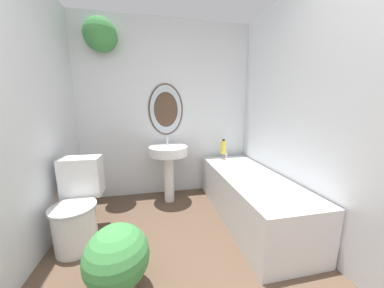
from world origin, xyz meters
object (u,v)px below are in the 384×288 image
Objects in this scene: toilet at (78,207)px; potted_plant at (117,259)px; pedestal_sink at (169,159)px; bathtub at (249,195)px; shampoo_bottle at (223,147)px.

toilet is 1.52× the size of potted_plant.
bathtub is at bearing -34.43° from pedestal_sink.
pedestal_sink is at bearing 145.57° from bathtub.
bathtub is 0.80m from shampoo_bottle.
shampoo_bottle is at bearing 23.07° from toilet.
shampoo_bottle is (0.79, 0.09, 0.10)m from pedestal_sink.
pedestal_sink is 1.67× the size of potted_plant.
potted_plant is (-0.45, -1.29, -0.30)m from pedestal_sink.
potted_plant is at bearing -131.98° from shampoo_bottle.
bathtub is (1.76, 0.04, -0.07)m from toilet.
toilet is 0.47× the size of bathtub.
pedestal_sink reaches higher than shampoo_bottle.
shampoo_bottle is at bearing 95.44° from bathtub.
toilet is at bearing -156.93° from shampoo_bottle.
potted_plant is at bearing -151.79° from bathtub.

